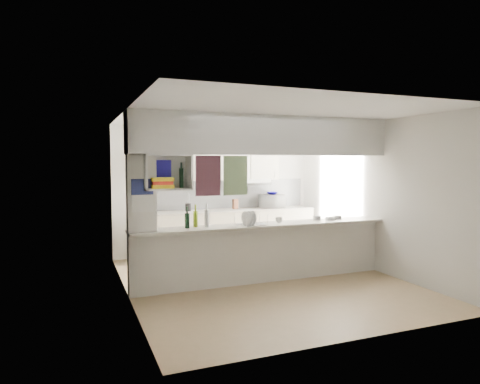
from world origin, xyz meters
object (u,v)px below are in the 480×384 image
bowl (272,193)px  dish_rack (251,219)px  wine_bottles (197,219)px  microwave (272,201)px

bowl → dish_rack: size_ratio=0.44×
wine_bottles → bowl: bearing=42.7°
microwave → bowl: (0.02, 0.03, 0.17)m
dish_rack → wine_bottles: size_ratio=1.35×
wine_bottles → dish_rack: bearing=-5.0°
microwave → dish_rack: bearing=68.4°
bowl → wine_bottles: wine_bottles is taller
bowl → dish_rack: (-1.41, -2.15, -0.22)m
dish_rack → wine_bottles: 0.85m
dish_rack → wine_bottles: (-0.85, 0.07, 0.04)m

